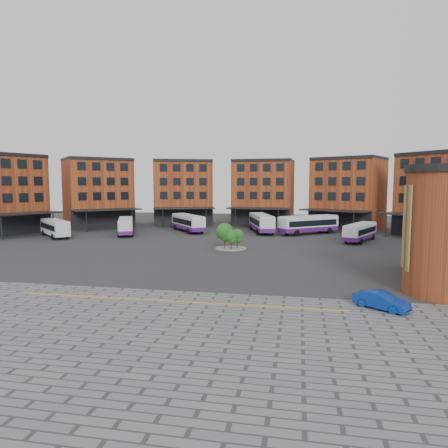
% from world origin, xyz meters
% --- Properties ---
extents(ground, '(160.00, 160.00, 0.00)m').
position_xyz_m(ground, '(0.00, 0.00, 0.00)').
color(ground, '#28282B').
rests_on(ground, ground).
extents(paving_zone, '(50.00, 22.00, 0.02)m').
position_xyz_m(paving_zone, '(2.00, -22.00, 0.01)').
color(paving_zone, slate).
rests_on(paving_zone, ground).
extents(yellow_line, '(26.00, 0.15, 0.02)m').
position_xyz_m(yellow_line, '(2.00, -14.00, 0.03)').
color(yellow_line, gold).
rests_on(yellow_line, paving_zone).
extents(main_building, '(94.14, 42.48, 14.60)m').
position_xyz_m(main_building, '(-4.77, 38.25, 7.23)').
color(main_building, '#944520').
rests_on(main_building, ground).
extents(tree_island, '(4.40, 4.40, 3.71)m').
position_xyz_m(tree_island, '(1.85, 11.59, 1.96)').
color(tree_island, gray).
rests_on(tree_island, ground).
extents(bus_a, '(9.35, 8.91, 2.98)m').
position_xyz_m(bus_a, '(-30.06, 18.95, 1.77)').
color(bus_a, silver).
rests_on(bus_a, ground).
extents(bus_b, '(6.46, 10.63, 2.97)m').
position_xyz_m(bus_b, '(-19.43, 24.26, 1.61)').
color(bus_b, silver).
rests_on(bus_b, ground).
extents(bus_c, '(8.94, 10.85, 3.24)m').
position_xyz_m(bus_c, '(-9.64, 30.86, 1.76)').
color(bus_c, silver).
rests_on(bus_c, ground).
extents(bus_d, '(5.99, 12.45, 3.42)m').
position_xyz_m(bus_d, '(4.38, 32.21, 1.85)').
color(bus_d, silver).
rests_on(bus_d, ground).
extents(bus_e, '(11.05, 9.77, 3.39)m').
position_xyz_m(bus_e, '(13.11, 31.13, 1.84)').
color(bus_e, silver).
rests_on(bus_e, ground).
extents(bus_f, '(6.42, 10.17, 2.85)m').
position_xyz_m(bus_f, '(20.96, 23.04, 1.55)').
color(bus_f, white).
rests_on(bus_f, ground).
extents(blue_car, '(3.98, 3.43, 1.30)m').
position_xyz_m(blue_car, '(17.36, -13.01, 0.65)').
color(blue_car, '#0B2E94').
rests_on(blue_car, ground).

